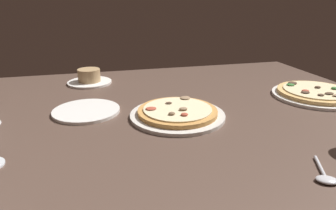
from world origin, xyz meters
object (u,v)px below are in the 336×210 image
Objects in this scene: ramekin_on_saucer at (89,78)px; spoon at (325,176)px; side_plate at (86,111)px; pizza_side at (316,93)px; pizza_main at (177,113)px.

spoon is (41.85, -77.79, -1.65)cm from ramekin_on_saucer.
side_plate is at bearing 133.02° from spoon.
pizza_side is 75.16cm from side_plate.
pizza_side is at bearing -26.04° from ramekin_on_saucer.
pizza_side is 81.98cm from ramekin_on_saucer.
pizza_main is at bearing -173.70° from pizza_side.
ramekin_on_saucer is 1.64× the size of spoon.
side_plate is (-1.37, -31.48, -1.66)cm from ramekin_on_saucer.
pizza_main is 1.38× the size of side_plate.
spoon is at bearing -63.19° from pizza_main.
spoon is at bearing -46.98° from side_plate.
ramekin_on_saucer is at bearing 87.51° from side_plate.
pizza_side is 1.69× the size of ramekin_on_saucer.
side_plate is 1.90× the size of spoon.
side_plate is at bearing -92.49° from ramekin_on_saucer.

